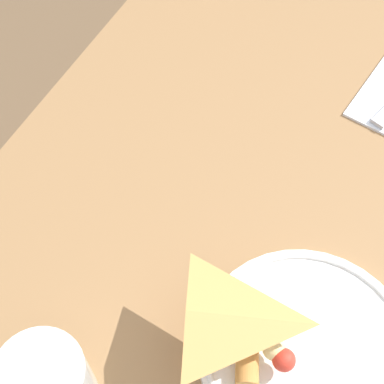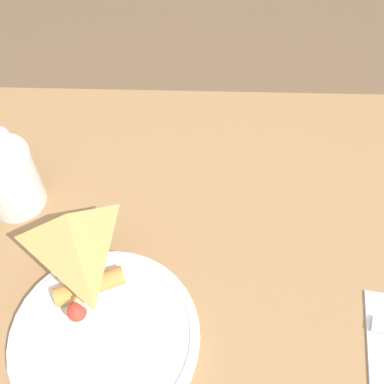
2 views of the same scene
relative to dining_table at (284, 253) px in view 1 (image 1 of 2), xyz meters
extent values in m
plane|color=brown|center=(0.00, 0.00, -0.60)|extent=(6.00, 6.00, 0.00)
cube|color=olive|center=(0.00, 0.00, 0.10)|extent=(1.01, 0.77, 0.03)
cube|color=#382D23|center=(0.46, 0.34, -0.26)|extent=(0.06, 0.06, 0.68)
cylinder|color=white|center=(-0.16, -0.07, 0.12)|extent=(0.23, 0.23, 0.02)
torus|color=white|center=(-0.16, -0.07, 0.13)|extent=(0.22, 0.22, 0.01)
pyramid|color=tan|center=(-0.16, -0.07, 0.14)|extent=(0.14, 0.15, 0.02)
cylinder|color=#C68942|center=(-0.18, -0.01, 0.14)|extent=(0.09, 0.06, 0.02)
sphere|color=#EFDB93|center=(-0.18, -0.04, 0.15)|extent=(0.02, 0.02, 0.02)
sphere|color=red|center=(-0.19, -0.06, 0.15)|extent=(0.02, 0.02, 0.02)
sphere|color=#EFDB93|center=(-0.19, -0.05, 0.15)|extent=(0.01, 0.01, 0.01)
torus|color=white|center=(-0.32, 0.13, 0.21)|extent=(0.08, 0.08, 0.00)
camera|label=1|loc=(-0.38, -0.05, 0.74)|focal=55.00mm
camera|label=2|loc=(-0.05, -0.28, 0.70)|focal=45.00mm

